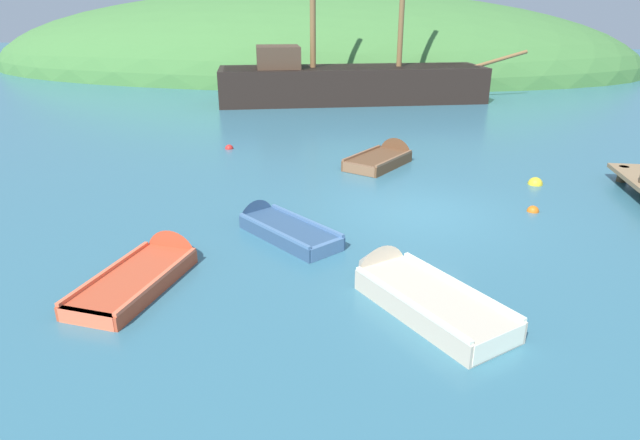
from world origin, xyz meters
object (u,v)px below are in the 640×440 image
Objects in this scene: sailing_ship at (349,89)px; rowboat_center at (386,159)px; rowboat_outer_left at (410,292)px; buoy_red at (229,149)px; rowboat_portside at (153,270)px; buoy_yellow at (535,184)px; rowboat_near_dock at (276,228)px; buoy_orange at (533,211)px.

sailing_ship reaches higher than rowboat_center.
rowboat_outer_left is 11.93m from buoy_red.
rowboat_center is at bearing -17.91° from rowboat_portside.
rowboat_outer_left is 8.13m from buoy_yellow.
buoy_yellow is at bearing -43.15° from rowboat_portside.
rowboat_portside reaches higher than rowboat_near_dock.
buoy_orange is (3.10, 4.93, -0.14)m from rowboat_outer_left.
buoy_red is at bearing -24.59° from rowboat_near_dock.
buoy_orange is (6.15, 2.26, -0.09)m from rowboat_near_dock.
buoy_orange is 0.71× the size of buoy_yellow.
rowboat_outer_left is 1.12× the size of rowboat_near_dock.
rowboat_outer_left reaches higher than rowboat_portside.
rowboat_near_dock is at bearing -64.91° from buoy_red.
buoy_yellow is (4.41, -1.74, -0.11)m from rowboat_center.
rowboat_outer_left is at bearing -97.04° from sailing_ship.
sailing_ship reaches higher than rowboat_outer_left.
rowboat_near_dock is at bearing 8.34° from rowboat_outer_left.
rowboat_center reaches higher than rowboat_portside.
rowboat_outer_left is 1.07× the size of rowboat_center.
buoy_orange is 10.85m from buoy_red.
sailing_ship is 17.30m from buoy_orange.
buoy_red is at bearing 164.84° from buoy_yellow.
sailing_ship is 39.24× the size of buoy_yellow.
sailing_ship reaches higher than buoy_yellow.
sailing_ship is at bearing 38.36° from rowboat_center.
rowboat_center is at bearing 133.43° from buoy_orange.
rowboat_center is 7.62× the size of buoy_yellow.
rowboat_near_dock is 10.20× the size of buoy_orange.
rowboat_outer_left is (3.22, -21.02, -0.55)m from sailing_ship.
rowboat_portside is at bearing -149.80° from buoy_orange.
buoy_orange is 2.40m from buoy_yellow.
rowboat_portside reaches higher than buoy_red.
rowboat_center is 5.62m from buoy_orange.
buoy_orange is at bearing -27.95° from buoy_red.
rowboat_center is (2.45, -12.01, -0.58)m from sailing_ship.
sailing_ship is at bearing -31.81° from rowboat_outer_left.
rowboat_outer_left reaches higher than rowboat_near_dock.
sailing_ship is 5.15× the size of rowboat_center.
buoy_yellow reaches higher than buoy_red.
rowboat_outer_left is at bearing 179.18° from rowboat_near_dock.
buoy_yellow reaches higher than buoy_orange.
buoy_red is at bearing 106.86° from rowboat_center.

